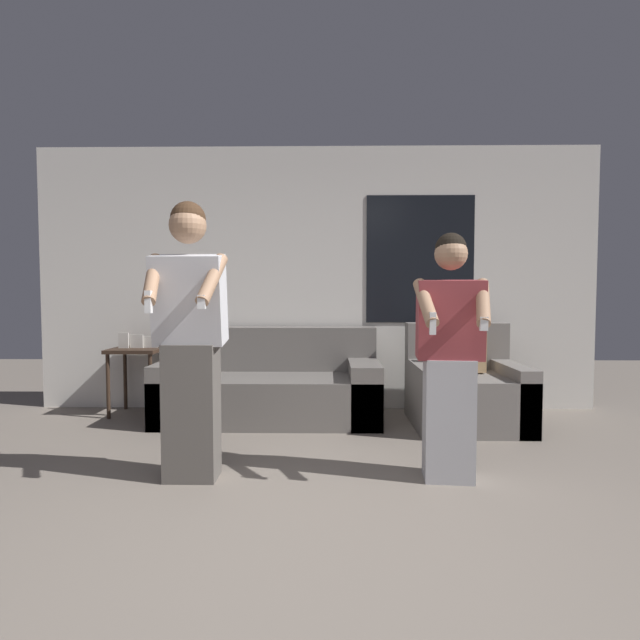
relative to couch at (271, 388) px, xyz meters
The scene contains 7 objects.
ground_plane 2.76m from the couch, 81.10° to the right, with size 14.00×14.00×0.00m, color slate.
wall_back 1.24m from the couch, 47.04° to the left, with size 5.75×0.07×2.70m.
couch is the anchor object (origin of this frame).
armchair 1.81m from the couch, ahead, with size 0.97×0.95×0.91m.
side_table 1.39m from the couch, behind, with size 0.49×0.48×0.81m.
person_left 1.72m from the couch, 101.82° to the right, with size 0.50×0.48×1.77m.
person_right 2.09m from the couch, 49.40° to the right, with size 0.48×0.49×1.58m.
Camera 1 is at (0.12, -2.00, 1.19)m, focal length 28.00 mm.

